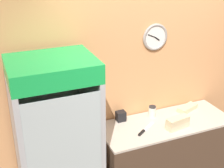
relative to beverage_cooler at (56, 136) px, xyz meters
The scene contains 9 objects.
wall_back 1.40m from the beverage_cooler, 15.53° to the left, with size 5.20×0.09×2.70m.
prep_counter 1.44m from the beverage_cooler, ahead, with size 1.59×0.63×0.90m.
beverage_cooler is the anchor object (origin of this frame).
sandwich_stack_bottom 1.38m from the beverage_cooler, ahead, with size 0.29×0.14×0.07m.
sandwich_stack_middle 1.37m from the beverage_cooler, ahead, with size 0.29×0.14×0.07m.
sandwich_flat_left 1.73m from the beverage_cooler, ahead, with size 0.31×0.20×0.06m.
chefs_knife 1.00m from the beverage_cooler, ahead, with size 0.31×0.23×0.02m.
condiment_jar 1.24m from the beverage_cooler, ahead, with size 0.09×0.09×0.14m.
napkin_dispenser 0.87m from the beverage_cooler, 16.33° to the left, with size 0.11×0.09×0.12m.
Camera 1 is at (-1.82, -1.83, 2.81)m, focal length 50.00 mm.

